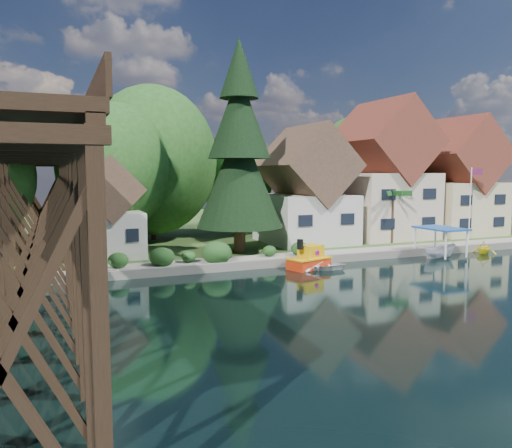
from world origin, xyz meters
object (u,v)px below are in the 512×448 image
object	(u,v)px
house_left	(305,193)
boat_canopy	(440,245)
trestle_bridge	(34,204)
shed	(109,214)
palm_tree	(392,195)
boat_yellow	(484,246)
house_right	(454,184)
boat_white_a	(321,264)
conifer	(239,151)
tugboat	(309,259)
flagpole	(472,196)
house_center	(382,179)

from	to	relation	value
house_left	boat_canopy	size ratio (longest dim) A/B	2.72
trestle_bridge	shed	distance (m)	10.69
house_left	palm_tree	bearing A→B (deg)	-26.55
boat_canopy	house_left	bearing A→B (deg)	128.52
palm_tree	boat_yellow	world-z (taller)	palm_tree
shed	house_right	bearing A→B (deg)	2.39
trestle_bridge	palm_tree	distance (m)	31.02
boat_white_a	boat_canopy	world-z (taller)	boat_canopy
conifer	boat_yellow	bearing A→B (deg)	-15.33
shed	palm_tree	xyz separation A→B (m)	(25.16, -2.08, 1.21)
house_left	tugboat	xyz separation A→B (m)	(-4.63, -9.43, -4.44)
boat_canopy	boat_white_a	bearing A→B (deg)	-177.81
house_right	flagpole	size ratio (longest dim) A/B	1.77
tugboat	boat_canopy	size ratio (longest dim) A/B	0.89
boat_canopy	boat_yellow	bearing A→B (deg)	3.98
trestle_bridge	house_left	xyz separation A→B (m)	(23.00, 10.83, -0.21)
boat_canopy	palm_tree	bearing A→B (deg)	94.07
house_left	conifer	world-z (taller)	conifer
shed	boat_white_a	distance (m)	16.78
trestle_bridge	boat_yellow	size ratio (longest dim) A/B	18.57
palm_tree	flagpole	size ratio (longest dim) A/B	0.74
house_left	trestle_bridge	bearing A→B (deg)	-154.79
house_left	conifer	distance (m)	9.37
boat_canopy	house_right	bearing A→B (deg)	42.46
house_left	flagpole	xyz separation A→B (m)	(15.32, -5.13, -0.31)
boat_canopy	boat_yellow	xyz separation A→B (m)	(5.28, 0.37, -0.47)
trestle_bridge	flagpole	xyz separation A→B (m)	(38.32, 5.70, -0.52)
house_left	boat_white_a	xyz separation A→B (m)	(-3.93, -9.97, -4.76)
trestle_bridge	shed	xyz separation A→B (m)	(5.00, 9.33, -1.52)
house_right	palm_tree	size ratio (longest dim) A/B	2.40
house_left	tugboat	bearing A→B (deg)	-116.15
house_center	house_right	bearing A→B (deg)	-3.18
trestle_bridge	boat_canopy	size ratio (longest dim) A/B	10.91
palm_tree	trestle_bridge	bearing A→B (deg)	-166.49
tugboat	boat_canopy	bearing A→B (deg)	-0.47
house_left	house_center	xyz separation A→B (m)	(9.00, 0.50, 1.28)
palm_tree	flagpole	bearing A→B (deg)	-10.78
house_center	boat_canopy	bearing A→B (deg)	-98.03
shed	boat_canopy	bearing A→B (deg)	-17.42
house_center	flagpole	size ratio (longest dim) A/B	1.97
house_right	boat_canopy	world-z (taller)	house_right
palm_tree	tugboat	size ratio (longest dim) A/B	1.45
house_center	tugboat	distance (m)	17.81
trestle_bridge	boat_canopy	bearing A→B (deg)	2.43
flagpole	boat_yellow	size ratio (longest dim) A/B	2.97
house_left	shed	size ratio (longest dim) A/B	1.40
house_center	house_right	xyz separation A→B (m)	(9.00, -0.50, -0.64)
boat_yellow	house_right	bearing A→B (deg)	-57.53
palm_tree	flagpole	xyz separation A→B (m)	(8.15, -1.55, -0.21)
house_center	flagpole	xyz separation A→B (m)	(6.32, -5.63, -1.59)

